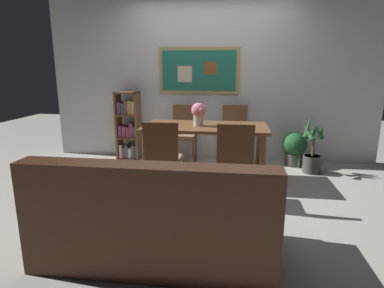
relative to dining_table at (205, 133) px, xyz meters
The scene contains 13 objects.
ground_plane 0.74m from the dining_table, 92.99° to the right, with size 12.00×12.00×0.00m, color #B7B2A8.
wall_back_with_painting 1.28m from the dining_table, 91.24° to the left, with size 5.20×0.14×2.60m.
dining_table is the anchor object (origin of this frame).
dining_chair_far_left 0.84m from the dining_table, 118.40° to the left, with size 0.40×0.41×0.91m.
dining_chair_near_left 0.86m from the dining_table, 117.84° to the right, with size 0.40×0.41×0.91m.
dining_chair_near_right 0.87m from the dining_table, 63.04° to the right, with size 0.40×0.41×0.91m.
dining_chair_far_right 0.86m from the dining_table, 63.88° to the left, with size 0.40×0.41×0.91m.
leather_couch 1.91m from the dining_table, 96.32° to the right, with size 1.80×0.84×0.84m.
bookshelf 1.56m from the dining_table, 148.00° to the left, with size 0.36×0.28×1.10m.
potted_ivy 1.57m from the dining_table, 32.25° to the left, with size 0.37×0.37×0.59m.
potted_palm 1.60m from the dining_table, 18.15° to the left, with size 0.34×0.36×0.81m.
flower_vase 0.29m from the dining_table, 154.56° to the right, with size 0.20×0.20×0.30m.
tv_remote 0.61m from the dining_table, 19.25° to the right, with size 0.06×0.16×0.02m.
Camera 1 is at (0.40, -3.70, 1.46)m, focal length 29.94 mm.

